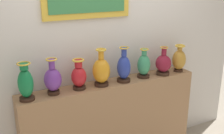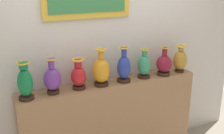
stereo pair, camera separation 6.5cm
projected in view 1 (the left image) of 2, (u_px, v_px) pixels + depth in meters
display_shelf at (112, 123)px, 3.16m from camera, size 2.06×0.28×1.01m
back_wall at (103, 50)px, 3.07m from camera, size 3.86×0.14×2.65m
vase_emerald at (26, 83)px, 2.52m from camera, size 0.14×0.14×0.37m
vase_violet at (53, 79)px, 2.66m from camera, size 0.17×0.17×0.36m
vase_crimson at (79, 76)px, 2.78m from camera, size 0.16×0.16×0.32m
vase_amber at (101, 71)px, 2.87m from camera, size 0.19×0.19×0.40m
vase_cobalt at (124, 68)px, 2.98m from camera, size 0.15×0.15×0.39m
vase_jade at (144, 65)px, 3.12m from camera, size 0.15×0.15×0.34m
vase_burgundy at (163, 64)px, 3.21m from camera, size 0.18×0.18×0.34m
vase_ochre at (179, 59)px, 3.32m from camera, size 0.16×0.16×0.33m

